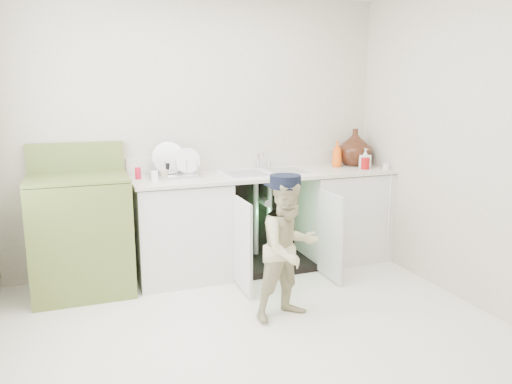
% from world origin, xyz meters
% --- Properties ---
extents(ground, '(3.50, 3.50, 0.00)m').
position_xyz_m(ground, '(0.00, 0.00, 0.00)').
color(ground, beige).
rests_on(ground, ground).
extents(room_shell, '(6.00, 5.50, 1.26)m').
position_xyz_m(room_shell, '(0.00, 0.00, 1.25)').
color(room_shell, beige).
rests_on(room_shell, ground).
extents(counter_run, '(2.44, 1.02, 1.26)m').
position_xyz_m(counter_run, '(0.59, 1.21, 0.48)').
color(counter_run, silver).
rests_on(counter_run, ground).
extents(avocado_stove, '(0.78, 0.65, 1.21)m').
position_xyz_m(avocado_stove, '(-1.09, 1.18, 0.50)').
color(avocado_stove, olive).
rests_on(avocado_stove, ground).
extents(repair_worker, '(0.59, 0.96, 1.06)m').
position_xyz_m(repair_worker, '(0.32, 0.15, 0.53)').
color(repair_worker, beige).
rests_on(repair_worker, ground).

